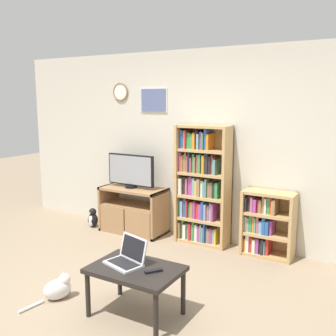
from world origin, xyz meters
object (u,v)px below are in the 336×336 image
(remote_near_laptop, at_px, (153,271))
(cat, at_px, (59,288))
(laptop, at_px, (128,257))
(bookshelf_tall, at_px, (201,187))
(tv_stand, at_px, (133,210))
(penguin_figurine, at_px, (93,218))
(coffee_table, at_px, (135,273))
(television, at_px, (131,171))
(bookshelf_short, at_px, (265,223))

(remote_near_laptop, height_order, cat, remote_near_laptop)
(cat, bearing_deg, laptop, 43.73)
(laptop, bearing_deg, cat, -150.46)
(bookshelf_tall, height_order, remote_near_laptop, bookshelf_tall)
(tv_stand, bearing_deg, penguin_figurine, -168.60)
(tv_stand, bearing_deg, cat, -75.47)
(remote_near_laptop, bearing_deg, bookshelf_tall, 140.97)
(tv_stand, relative_size, laptop, 2.41)
(cat, distance_m, penguin_figurine, 2.20)
(coffee_table, bearing_deg, television, 126.37)
(tv_stand, relative_size, bookshelf_short, 1.17)
(coffee_table, relative_size, penguin_figurine, 2.72)
(television, distance_m, bookshelf_short, 2.03)
(coffee_table, xyz_separation_m, remote_near_laptop, (0.19, 0.00, 0.07))
(tv_stand, bearing_deg, bookshelf_short, 3.60)
(bookshelf_short, bearing_deg, laptop, -109.67)
(television, distance_m, laptop, 2.27)
(coffee_table, bearing_deg, bookshelf_tall, 98.58)
(bookshelf_tall, xyz_separation_m, laptop, (0.19, -1.95, -0.25))
(cat, height_order, penguin_figurine, penguin_figurine)
(bookshelf_short, height_order, coffee_table, bookshelf_short)
(television, bearing_deg, laptop, -55.38)
(tv_stand, relative_size, bookshelf_tall, 0.60)
(bookshelf_short, relative_size, penguin_figurine, 2.78)
(bookshelf_tall, bearing_deg, coffee_table, -81.42)
(bookshelf_tall, bearing_deg, remote_near_laptop, -76.13)
(coffee_table, xyz_separation_m, penguin_figurine, (-2.00, 1.72, -0.27))
(television, xyz_separation_m, penguin_figurine, (-0.63, -0.15, -0.78))
(bookshelf_tall, relative_size, remote_near_laptop, 10.41)
(bookshelf_short, xyz_separation_m, coffee_table, (-0.59, -1.98, -0.01))
(penguin_figurine, bearing_deg, bookshelf_short, 5.62)
(bookshelf_short, height_order, laptop, bookshelf_short)
(coffee_table, height_order, laptop, laptop)
(bookshelf_tall, height_order, cat, bookshelf_tall)
(penguin_figurine, bearing_deg, laptop, -41.74)
(bookshelf_short, distance_m, cat, 2.56)
(bookshelf_short, height_order, cat, bookshelf_short)
(television, xyz_separation_m, laptop, (1.27, -1.84, -0.39))
(laptop, height_order, remote_near_laptop, laptop)
(tv_stand, relative_size, remote_near_laptop, 6.22)
(coffee_table, height_order, cat, coffee_table)
(coffee_table, height_order, remote_near_laptop, remote_near_laptop)
(coffee_table, distance_m, cat, 0.89)
(television, distance_m, cat, 2.23)
(tv_stand, height_order, laptop, laptop)
(tv_stand, bearing_deg, laptop, -55.94)
(remote_near_laptop, distance_m, penguin_figurine, 2.81)
(tv_stand, xyz_separation_m, television, (-0.04, 0.01, 0.58))
(bookshelf_tall, xyz_separation_m, cat, (-0.53, -2.12, -0.66))
(remote_near_laptop, relative_size, penguin_figurine, 0.52)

